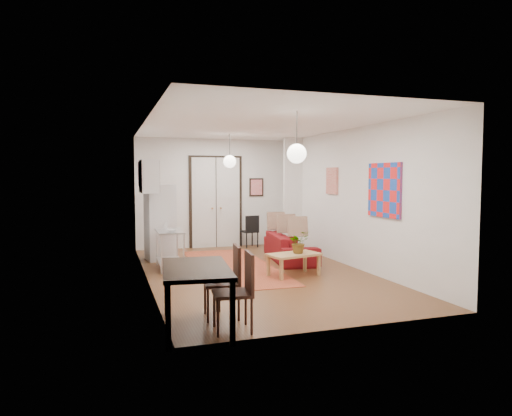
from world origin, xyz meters
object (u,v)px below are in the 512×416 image
object	(u,v)px
coffee_table	(294,256)
black_side_chair	(249,228)
dining_chair_near	(220,275)
kitchen_counter	(170,245)
dining_table	(196,274)
dining_chair_far	(230,284)
sofa	(290,247)
fridge	(160,222)

from	to	relation	value
coffee_table	black_side_chair	bearing A→B (deg)	86.03
dining_chair_near	kitchen_counter	bearing A→B (deg)	-169.80
dining_table	dining_chair_far	distance (m)	0.45
sofa	dining_table	distance (m)	4.92
dining_table	dining_chair_near	distance (m)	0.62
coffee_table	kitchen_counter	size ratio (longest dim) A/B	1.03
sofa	dining_chair_far	bearing A→B (deg)	156.55
kitchen_counter	dining_chair_near	xyz separation A→B (m)	(0.23, -3.40, 0.07)
dining_chair_near	black_side_chair	size ratio (longest dim) A/B	1.13
kitchen_counter	dining_chair_far	size ratio (longest dim) A/B	1.08
fridge	dining_chair_far	distance (m)	5.07
black_side_chair	dining_chair_far	bearing A→B (deg)	61.99
coffee_table	dining_chair_far	bearing A→B (deg)	-127.29
sofa	fridge	distance (m)	3.01
fridge	sofa	bearing A→B (deg)	-27.44
dining_chair_near	black_side_chair	distance (m)	6.13
coffee_table	dining_chair_far	size ratio (longest dim) A/B	1.11
coffee_table	dining_chair_near	world-z (taller)	dining_chair_near
dining_chair_far	black_side_chair	bearing A→B (deg)	167.12
fridge	dining_table	bearing A→B (deg)	-99.23
kitchen_counter	black_side_chair	size ratio (longest dim) A/B	1.22
coffee_table	kitchen_counter	distance (m)	2.59
coffee_table	dining_chair_near	xyz separation A→B (m)	(-1.93, -1.97, 0.19)
dining_table	dining_chair_far	size ratio (longest dim) A/B	1.54
dining_table	dining_chair_far	bearing A→B (deg)	-15.38
coffee_table	dining_table	bearing A→B (deg)	-134.04
dining_table	dining_chair_far	xyz separation A→B (m)	(0.41, -0.11, -0.13)
dining_table	dining_chair_far	world-z (taller)	dining_chair_far
dining_table	dining_chair_near	xyz separation A→B (m)	(0.41, 0.45, -0.13)
dining_table	black_side_chair	bearing A→B (deg)	67.18
coffee_table	sofa	bearing A→B (deg)	69.95
fridge	dining_chair_near	xyz separation A→B (m)	(0.30, -4.49, -0.30)
dining_table	coffee_table	bearing A→B (deg)	45.96
coffee_table	black_side_chair	size ratio (longest dim) A/B	1.25
coffee_table	kitchen_counter	xyz separation A→B (m)	(-2.16, 1.43, 0.12)
kitchen_counter	sofa	bearing A→B (deg)	3.05
sofa	kitchen_counter	distance (m)	2.73
sofa	dining_chair_near	xyz separation A→B (m)	(-2.49, -3.50, 0.26)
dining_chair_far	black_side_chair	size ratio (longest dim) A/B	1.13
sofa	coffee_table	bearing A→B (deg)	167.95
sofa	coffee_table	size ratio (longest dim) A/B	1.92
sofa	dining_table	size ratio (longest dim) A/B	1.38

